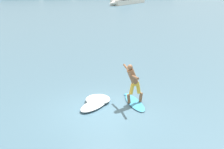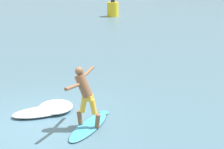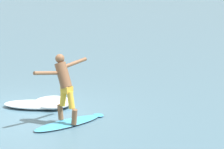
# 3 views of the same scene
# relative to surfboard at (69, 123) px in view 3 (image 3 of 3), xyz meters

# --- Properties ---
(ground_plane) EXTENTS (200.00, 200.00, 0.00)m
(ground_plane) POSITION_rel_surfboard_xyz_m (-1.43, -0.48, -0.03)
(ground_plane) COLOR #456A7E
(surfboard) EXTENTS (0.61, 2.08, 0.20)m
(surfboard) POSITION_rel_surfboard_xyz_m (0.00, 0.00, 0.00)
(surfboard) COLOR #3A99CA
(surfboard) RESTS_ON ground
(surfer) EXTENTS (0.74, 1.60, 1.68)m
(surfer) POSITION_rel_surfboard_xyz_m (-0.10, -0.04, 1.02)
(surfer) COLOR brown
(surfer) RESTS_ON surfboard
(wave_foam_at_tail) EXTENTS (1.48, 1.48, 0.24)m
(wave_foam_at_tail) POSITION_rel_surfboard_xyz_m (-1.47, 0.51, 0.09)
(wave_foam_at_tail) COLOR white
(wave_foam_at_tail) RESTS_ON ground
(wave_foam_at_nose) EXTENTS (1.72, 1.72, 0.18)m
(wave_foam_at_nose) POSITION_rel_surfboard_xyz_m (-1.70, 0.09, 0.06)
(wave_foam_at_nose) COLOR white
(wave_foam_at_nose) RESTS_ON ground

